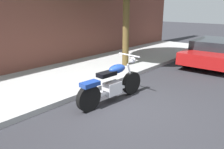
# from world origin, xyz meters

# --- Properties ---
(ground_plane) EXTENTS (60.00, 60.00, 0.00)m
(ground_plane) POSITION_xyz_m (0.00, 0.00, 0.00)
(ground_plane) COLOR #28282D
(sidewalk) EXTENTS (19.16, 3.12, 0.14)m
(sidewalk) POSITION_xyz_m (0.00, 2.82, 0.07)
(sidewalk) COLOR #9C9C9C
(sidewalk) RESTS_ON ground
(motorcycle) EXTENTS (2.12, 0.70, 1.12)m
(motorcycle) POSITION_xyz_m (0.13, 0.51, 0.45)
(motorcycle) COLOR black
(motorcycle) RESTS_ON ground
(parked_car_red) EXTENTS (4.26, 1.99, 1.03)m
(parked_car_red) POSITION_xyz_m (5.92, -0.18, 0.55)
(parked_car_red) COLOR black
(parked_car_red) RESTS_ON ground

